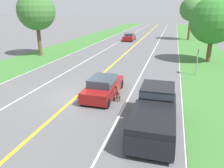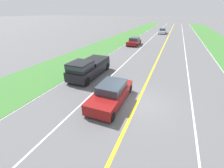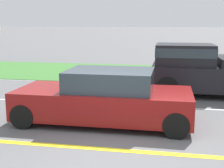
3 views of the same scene
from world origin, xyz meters
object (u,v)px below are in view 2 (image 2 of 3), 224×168
at_px(dog, 99,89).
at_px(pickup_truck, 88,67).
at_px(car_trailing_near, 134,42).
at_px(car_trailing_mid, 162,31).
at_px(ego_car, 111,94).

bearing_deg(dog, pickup_truck, -68.69).
height_order(pickup_truck, car_trailing_near, pickup_truck).
relative_size(dog, car_trailing_mid, 0.25).
xyz_separation_m(dog, car_trailing_mid, (-0.90, -38.28, 0.09)).
relative_size(dog, pickup_truck, 0.22).
bearing_deg(dog, car_trailing_near, -102.44).
bearing_deg(car_trailing_near, dog, 97.17).
bearing_deg(car_trailing_mid, pickup_truck, 84.30).
relative_size(ego_car, pickup_truck, 0.84).
bearing_deg(car_trailing_near, car_trailing_mid, -100.09).
distance_m(ego_car, dog, 1.20).
distance_m(ego_car, pickup_truck, 5.07).
bearing_deg(car_trailing_mid, ego_car, 90.36).
bearing_deg(ego_car, pickup_truck, -42.09).
distance_m(dog, car_trailing_near, 19.62).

